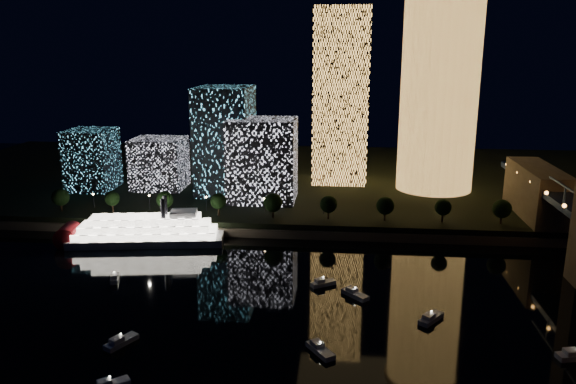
% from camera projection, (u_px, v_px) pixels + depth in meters
% --- Properties ---
extents(ground, '(520.00, 520.00, 0.00)m').
position_uv_depth(ground, '(364.00, 368.00, 116.76)').
color(ground, black).
rests_on(ground, ground).
extents(far_bank, '(420.00, 160.00, 5.00)m').
position_uv_depth(far_bank, '(353.00, 180.00, 270.29)').
color(far_bank, black).
rests_on(far_bank, ground).
extents(seawall, '(420.00, 6.00, 3.00)m').
position_uv_depth(seawall, '(356.00, 234.00, 195.39)').
color(seawall, '#6B5E4C').
rests_on(seawall, ground).
extents(tower_cylindrical, '(34.00, 34.00, 83.28)m').
position_uv_depth(tower_cylindrical, '(439.00, 91.00, 234.43)').
color(tower_cylindrical, '#FFB351').
rests_on(tower_cylindrical, far_bank).
extents(tower_rectangular, '(24.09, 24.09, 76.66)m').
position_uv_depth(tower_rectangular, '(341.00, 97.00, 250.33)').
color(tower_rectangular, '#FFB351').
rests_on(tower_rectangular, far_bank).
extents(midrise_blocks, '(98.21, 37.48, 44.09)m').
position_uv_depth(midrise_blocks, '(206.00, 152.00, 233.79)').
color(midrise_blocks, silver).
rests_on(midrise_blocks, far_bank).
extents(riverboat, '(56.37, 19.27, 16.67)m').
position_uv_depth(riverboat, '(139.00, 232.00, 189.59)').
color(riverboat, silver).
rests_on(riverboat, ground).
extents(motorboats, '(121.50, 68.50, 2.78)m').
position_uv_depth(motorboats, '(324.00, 344.00, 124.70)').
color(motorboats, silver).
rests_on(motorboats, ground).
extents(esplanade_trees, '(166.56, 6.83, 8.92)m').
position_uv_depth(esplanade_trees, '(278.00, 203.00, 201.60)').
color(esplanade_trees, black).
rests_on(esplanade_trees, far_bank).
extents(street_lamps, '(132.70, 0.70, 5.65)m').
position_uv_depth(street_lamps, '(264.00, 202.00, 208.28)').
color(street_lamps, black).
rests_on(street_lamps, far_bank).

